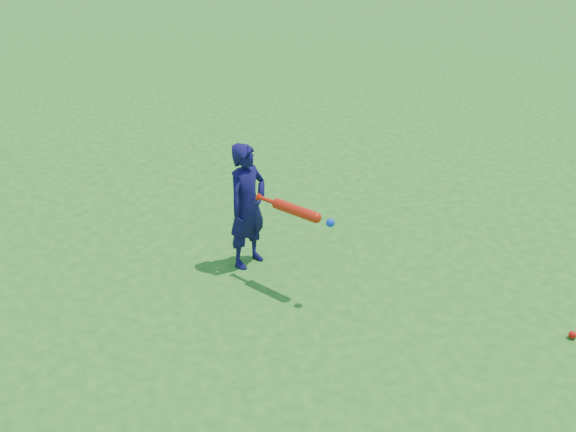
{
  "coord_description": "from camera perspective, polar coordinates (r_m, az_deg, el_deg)",
  "views": [
    {
      "loc": [
        2.86,
        -3.95,
        3.29
      ],
      "look_at": [
        0.25,
        0.5,
        0.68
      ],
      "focal_mm": 40.0,
      "sensor_mm": 36.0,
      "label": 1
    }
  ],
  "objects": [
    {
      "name": "child",
      "position": [
        6.11,
        -3.62,
        0.89
      ],
      "size": [
        0.37,
        0.5,
        1.25
      ],
      "primitive_type": "imported",
      "rotation": [
        0.0,
        0.0,
        1.41
      ],
      "color": "#110D41",
      "rests_on": "ground"
    },
    {
      "name": "ground",
      "position": [
        5.88,
        -4.59,
        -7.24
      ],
      "size": [
        80.0,
        80.0,
        0.0
      ],
      "primitive_type": "plane",
      "color": "#22721B",
      "rests_on": "ground"
    },
    {
      "name": "ground_ball_red",
      "position": [
        5.85,
        23.97,
        -9.64
      ],
      "size": [
        0.07,
        0.07,
        0.07
      ],
      "primitive_type": "sphere",
      "color": "red",
      "rests_on": "ground"
    },
    {
      "name": "bat_swing",
      "position": [
        5.6,
        0.97,
        0.41
      ],
      "size": [
        0.85,
        0.2,
        0.1
      ],
      "rotation": [
        0.0,
        0.0,
        -0.16
      ],
      "color": "red",
      "rests_on": "ground"
    }
  ]
}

